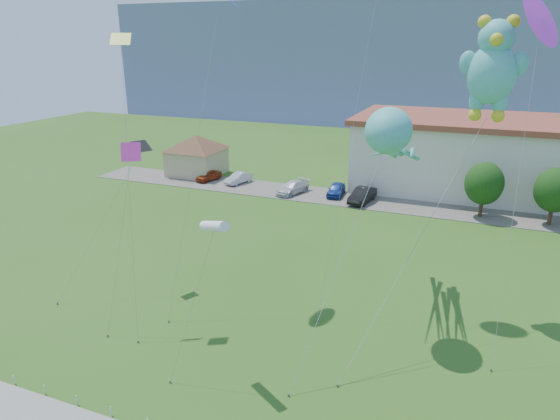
# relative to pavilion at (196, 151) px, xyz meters

# --- Properties ---
(parking_strip) EXTENTS (70.00, 6.00, 0.06)m
(parking_strip) POSITION_rel_pavilion_xyz_m (24.00, -3.00, -2.99)
(parking_strip) COLOR #59544C
(parking_strip) RESTS_ON ground
(hill_ridge) EXTENTS (160.00, 50.00, 25.00)m
(hill_ridge) POSITION_rel_pavilion_xyz_m (24.00, 82.00, 9.48)
(hill_ridge) COLOR slate
(hill_ridge) RESTS_ON ground
(pavilion) EXTENTS (9.20, 9.20, 5.00)m
(pavilion) POSITION_rel_pavilion_xyz_m (0.00, 0.00, 0.00)
(pavilion) COLOR tan
(pavilion) RESTS_ON ground
(tree_near) EXTENTS (3.60, 3.60, 5.47)m
(tree_near) POSITION_rel_pavilion_xyz_m (34.00, -4.00, 0.36)
(tree_near) COLOR #3F2B19
(tree_near) RESTS_ON ground
(tree_mid) EXTENTS (3.60, 3.60, 5.47)m
(tree_mid) POSITION_rel_pavilion_xyz_m (40.00, -4.00, 0.36)
(tree_mid) COLOR #3F2B19
(tree_mid) RESTS_ON ground
(parked_car_red) EXTENTS (2.26, 3.86, 1.23)m
(parked_car_red) POSITION_rel_pavilion_xyz_m (2.98, -2.26, -2.35)
(parked_car_red) COLOR #973112
(parked_car_red) RESTS_ON parking_strip
(parked_car_silver) EXTENTS (2.30, 4.05, 1.26)m
(parked_car_silver) POSITION_rel_pavilion_xyz_m (6.90, -2.02, -2.33)
(parked_car_silver) COLOR #B8B6BE
(parked_car_silver) RESTS_ON parking_strip
(parked_car_white) EXTENTS (3.20, 4.97, 1.34)m
(parked_car_white) POSITION_rel_pavilion_xyz_m (14.34, -3.50, -2.29)
(parked_car_white) COLOR silver
(parked_car_white) RESTS_ON parking_strip
(parked_car_blue) EXTENTS (1.90, 4.10, 1.36)m
(parked_car_blue) POSITION_rel_pavilion_xyz_m (19.11, -2.45, -2.28)
(parked_car_blue) COLOR navy
(parked_car_blue) RESTS_ON parking_strip
(parked_car_black) EXTENTS (2.28, 4.82, 1.53)m
(parked_car_black) POSITION_rel_pavilion_xyz_m (22.33, -3.79, -2.20)
(parked_car_black) COLOR black
(parked_car_black) RESTS_ON parking_strip
(octopus_kite) EXTENTS (3.78, 15.72, 12.95)m
(octopus_kite) POSITION_rel_pavilion_xyz_m (28.51, -25.20, 7.79)
(octopus_kite) COLOR #45ABAB
(octopus_kite) RESTS_ON ground
(teddy_bear_kite) EXTENTS (7.15, 12.92, 17.63)m
(teddy_bear_kite) POSITION_rel_pavilion_xyz_m (33.29, -21.78, 11.85)
(teddy_bear_kite) COLOR #45ABAB
(teddy_bear_kite) RESTS_ON ground
(small_kite_pink) EXTENTS (1.29, 3.82, 10.74)m
(small_kite_pink) POSITION_rel_pavilion_xyz_m (14.85, -31.41, 6.20)
(small_kite_pink) COLOR #EC34A7
(small_kite_pink) RESTS_ON ground
(small_kite_black) EXTENTS (4.09, 6.35, 10.06)m
(small_kite_black) POSITION_rel_pavilion_xyz_m (11.93, -27.38, 5.55)
(small_kite_black) COLOR black
(small_kite_black) RESTS_ON ground
(small_kite_yellow) EXTENTS (3.30, 4.98, 16.78)m
(small_kite_yellow) POSITION_rel_pavilion_xyz_m (14.23, -30.33, 11.11)
(small_kite_yellow) COLOR #D7E536
(small_kite_yellow) RESTS_ON ground
(small_kite_purple) EXTENTS (1.80, 7.34, 17.97)m
(small_kite_purple) POSITION_rel_pavilion_xyz_m (35.32, -22.85, 13.85)
(small_kite_purple) COLOR #C533CD
(small_kite_purple) RESTS_ON ground
(small_kite_blue) EXTENTS (1.80, 7.65, 19.77)m
(small_kite_blue) POSITION_rel_pavilion_xyz_m (17.48, -24.81, 15.56)
(small_kite_blue) COLOR #3023CA
(small_kite_blue) RESTS_ON ground
(small_kite_white) EXTENTS (2.01, 3.27, 8.35)m
(small_kite_white) POSITION_rel_pavilion_xyz_m (21.87, -34.26, 4.83)
(small_kite_white) COLOR white
(small_kite_white) RESTS_ON ground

